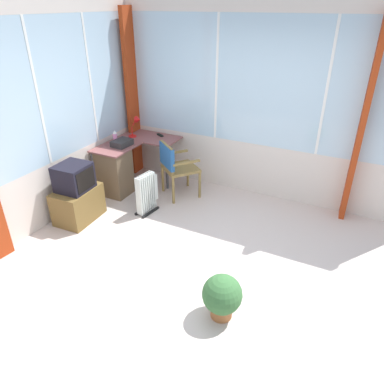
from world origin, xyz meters
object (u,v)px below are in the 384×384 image
(tv_on_stand, at_px, (77,196))
(wooden_armchair, at_px, (173,163))
(paper_tray, at_px, (122,143))
(desk, at_px, (117,168))
(desk_lamp, at_px, (137,123))
(tv_remote, at_px, (160,135))
(space_heater, at_px, (147,193))
(potted_plant, at_px, (222,296))
(spray_bottle, at_px, (115,137))

(tv_on_stand, bearing_deg, wooden_armchair, -35.84)
(paper_tray, bearing_deg, desk, 160.61)
(desk_lamp, relative_size, paper_tray, 1.11)
(desk, distance_m, tv_on_stand, 0.91)
(desk_lamp, height_order, tv_remote, desk_lamp)
(wooden_armchair, height_order, space_heater, wooden_armchair)
(desk, xyz_separation_m, potted_plant, (-1.65, -2.47, -0.15))
(desk_lamp, xyz_separation_m, space_heater, (-0.93, -0.76, -0.66))
(tv_remote, distance_m, spray_bottle, 0.77)
(tv_remote, height_order, spray_bottle, spray_bottle)
(tv_remote, height_order, tv_on_stand, tv_on_stand)
(tv_remote, bearing_deg, desk_lamp, 145.70)
(tv_remote, height_order, wooden_armchair, wooden_armchair)
(wooden_armchair, distance_m, tv_on_stand, 1.47)
(tv_on_stand, bearing_deg, paper_tray, -2.12)
(space_heater, bearing_deg, paper_tray, 58.60)
(wooden_armchair, xyz_separation_m, space_heater, (-0.58, 0.11, -0.26))
(paper_tray, bearing_deg, desk_lamp, 5.64)
(space_heater, bearing_deg, wooden_armchair, -10.55)
(spray_bottle, bearing_deg, wooden_armchair, -83.24)
(paper_tray, distance_m, tv_on_stand, 1.12)
(space_heater, bearing_deg, tv_remote, 21.34)
(tv_remote, bearing_deg, desk, -173.69)
(spray_bottle, relative_size, potted_plant, 0.46)
(desk_lamp, xyz_separation_m, tv_remote, (0.17, -0.33, -0.20))
(desk, bearing_deg, tv_remote, -22.58)
(desk, distance_m, tv_remote, 0.92)
(desk, distance_m, wooden_armchair, 0.92)
(wooden_armchair, bearing_deg, tv_on_stand, 144.16)
(spray_bottle, height_order, tv_on_stand, spray_bottle)
(desk, height_order, desk_lamp, desk_lamp)
(desk_lamp, distance_m, paper_tray, 0.52)
(desk, xyz_separation_m, paper_tray, (0.13, -0.04, 0.39))
(spray_bottle, distance_m, paper_tray, 0.16)
(space_heater, bearing_deg, desk, 67.97)
(desk_lamp, relative_size, wooden_armchair, 0.38)
(potted_plant, bearing_deg, wooden_armchair, 39.89)
(tv_remote, bearing_deg, space_heater, -129.76)
(tv_on_stand, bearing_deg, potted_plant, -106.71)
(paper_tray, bearing_deg, tv_on_stand, 177.88)
(desk, bearing_deg, tv_on_stand, -179.58)
(desk, height_order, tv_on_stand, tv_on_stand)
(desk, height_order, wooden_armchair, wooden_armchair)
(spray_bottle, height_order, paper_tray, spray_bottle)
(desk_lamp, bearing_deg, paper_tray, -174.36)
(desk_lamp, height_order, wooden_armchair, desk_lamp)
(desk, height_order, paper_tray, paper_tray)
(desk, relative_size, desk_lamp, 3.69)
(tv_on_stand, bearing_deg, desk_lamp, 0.39)
(desk_lamp, xyz_separation_m, spray_bottle, (-0.46, 0.10, -0.11))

